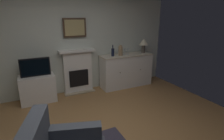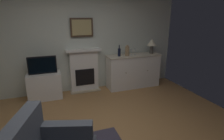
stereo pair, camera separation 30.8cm
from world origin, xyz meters
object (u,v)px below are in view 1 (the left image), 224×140
Objects in this scene: wine_glass_center at (128,50)px; table_lamp at (144,43)px; fireplace_unit at (78,71)px; vase_decorative at (120,50)px; sideboard_cabinet at (126,70)px; tv_set at (35,67)px; wine_glass_left at (124,50)px; wine_bottle at (113,52)px; framed_picture at (75,28)px; tv_cabinet at (38,89)px.

table_lamp is at bearing 1.16° from wine_glass_center.
fireplace_unit is 1.44m from wine_glass_center.
vase_decorative is (-0.25, -0.04, 0.02)m from wine_glass_center.
sideboard_cabinet is 3.62× the size of table_lamp.
tv_set is (-2.82, -0.01, -0.35)m from table_lamp.
vase_decorative is at bearing -171.01° from wine_glass_center.
wine_bottle is at bearing -176.40° from wine_glass_left.
framed_picture is at bearing 169.44° from wine_glass_left.
tv_set is at bearing -169.23° from fireplace_unit.
fireplace_unit is 1.96m from table_lamp.
wine_glass_left reaches higher than tv_set.
tv_set is at bearing 179.99° from wine_glass_left.
wine_glass_center reaches higher than tv_cabinet.
framed_picture reaches higher than tv_set.
wine_bottle reaches higher than wine_glass_left.
sideboard_cabinet is (1.31, -0.18, -0.10)m from fireplace_unit.
wine_bottle is 0.47× the size of tv_set.
wine_bottle is at bearing -0.70° from tv_set.
framed_picture is 1.50m from wine_glass_center.
tv_set is (-2.07, 0.04, -0.21)m from vase_decorative.
wine_glass_left is 0.22× the size of tv_cabinet.
framed_picture is at bearing 13.31° from tv_set.
table_lamp is 2.85m from tv_set.
fireplace_unit reaches higher than tv_cabinet.
table_lamp is at bearing 0.17° from tv_set.
tv_cabinet is (-2.28, 0.02, -0.14)m from sideboard_cabinet.
tv_cabinet is at bearing -167.99° from framed_picture.
wine_bottle is at bearing -175.87° from sideboard_cabinet.
wine_bottle is 0.47m from wine_glass_center.
table_lamp is at bearing 0.80° from wine_glass_left.
framed_picture is 1.64m from tv_cabinet.
framed_picture is at bearing 170.36° from sideboard_cabinet.
framed_picture is 1.28m from tv_set.
framed_picture is 1.27m from vase_decorative.
sideboard_cabinet is at bearing -9.64° from framed_picture.
sideboard_cabinet is 8.78× the size of wine_glass_center.
fireplace_unit reaches higher than tv_set.
tv_cabinet is at bearing -170.55° from fireplace_unit.
wine_glass_center is (0.46, 0.02, 0.01)m from wine_bottle.
fireplace_unit is 1.02m from tv_cabinet.
table_lamp is at bearing 0.00° from sideboard_cabinet.
vase_decorative is (0.21, -0.02, 0.03)m from wine_bottle.
wine_bottle is 1.03× the size of vase_decorative.
wine_glass_center is at bearing -7.91° from fireplace_unit.
vase_decorative is at bearing -176.20° from table_lamp.
wine_glass_center is 2.43m from tv_cabinet.
tv_set is at bearing -179.79° from sideboard_cabinet.
vase_decorative is (-0.21, -0.05, 0.59)m from sideboard_cabinet.
wine_bottle is 1.87m from tv_set.
table_lamp is at bearing -0.30° from tv_cabinet.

